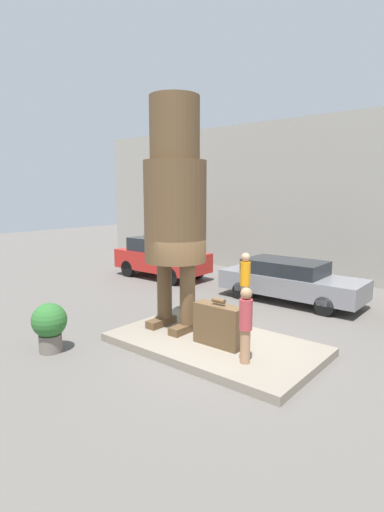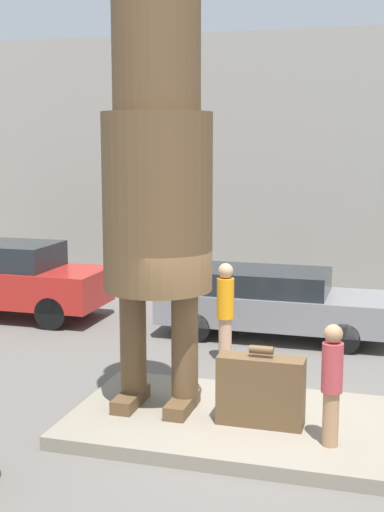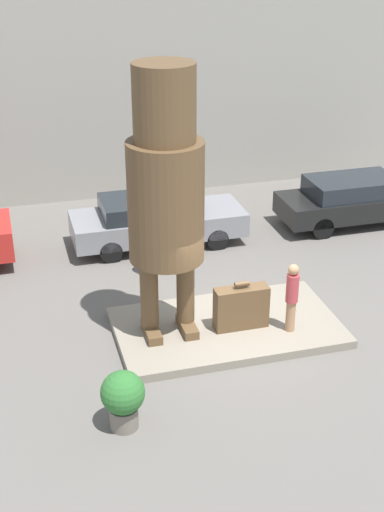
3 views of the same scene
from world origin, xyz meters
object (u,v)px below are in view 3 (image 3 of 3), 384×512
at_px(giant_suitcase, 241,307).
at_px(parked_car_black, 356,199).
at_px(parked_car_grey, 156,219).
at_px(worker_hivis, 153,241).
at_px(planter_pot, 123,397).
at_px(statue_figure, 166,185).
at_px(tourist, 292,295).

bearing_deg(giant_suitcase, parked_car_black, 43.10).
distance_m(parked_car_grey, worker_hivis, 2.03).
height_order(parked_car_black, planter_pot, parked_car_black).
distance_m(statue_figure, parked_car_black, 8.72).
relative_size(giant_suitcase, worker_hivis, 0.64).
bearing_deg(tourist, planter_pot, -153.78).
distance_m(giant_suitcase, parked_car_black, 7.22).
xyz_separation_m(giant_suitcase, planter_pot, (-3.04, -2.40, -0.02)).
bearing_deg(parked_car_black, planter_pot, -138.57).
relative_size(statue_figure, tourist, 3.60).
bearing_deg(parked_car_grey, planter_pot, -107.26).
xyz_separation_m(parked_car_grey, worker_hivis, (-0.53, -1.94, 0.26)).
height_order(statue_figure, giant_suitcase, statue_figure).
relative_size(planter_pot, worker_hivis, 0.62).
distance_m(statue_figure, planter_pot, 4.21).
distance_m(tourist, planter_pot, 4.50).
bearing_deg(parked_car_grey, giant_suitcase, -81.87).
bearing_deg(worker_hivis, parked_car_grey, 74.78).
relative_size(statue_figure, planter_pot, 4.95).
xyz_separation_m(statue_figure, parked_car_black, (6.84, 4.65, -2.77)).
height_order(parked_car_grey, planter_pot, parked_car_grey).
xyz_separation_m(tourist, planter_pot, (-4.02, -1.98, -0.40)).
xyz_separation_m(statue_figure, tourist, (2.54, -0.71, -2.47)).
bearing_deg(tourist, parked_car_grey, 107.25).
distance_m(parked_car_black, worker_hivis, 6.78).
bearing_deg(parked_car_grey, worker_hivis, -105.22).
height_order(parked_car_grey, parked_car_black, parked_car_black).
distance_m(giant_suitcase, tourist, 1.13).
height_order(giant_suitcase, worker_hivis, worker_hivis).
xyz_separation_m(giant_suitcase, parked_car_grey, (-0.72, 5.06, 0.08)).
xyz_separation_m(giant_suitcase, worker_hivis, (-1.25, 3.12, 0.34)).
relative_size(parked_car_black, worker_hivis, 2.53).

